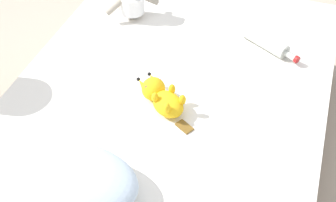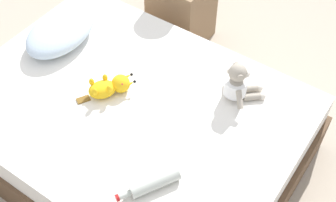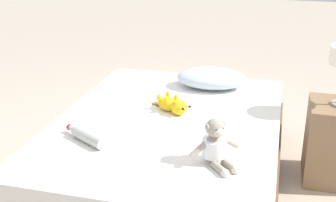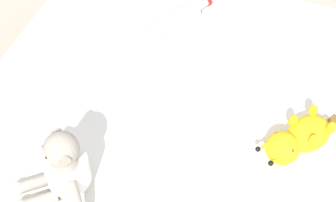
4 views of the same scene
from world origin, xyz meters
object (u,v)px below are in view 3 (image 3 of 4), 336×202
(bed, at_px, (168,153))
(plush_monkey, at_px, (216,145))
(plush_yellow_creature, at_px, (172,105))
(nightstand, at_px, (336,143))
(glass_bottle, at_px, (88,137))
(pillow, at_px, (212,78))

(bed, relative_size, plush_monkey, 7.19)
(plush_yellow_creature, bearing_deg, nightstand, 11.86)
(plush_monkey, distance_m, glass_bottle, 0.70)
(pillow, relative_size, plush_yellow_creature, 1.78)
(plush_monkey, height_order, glass_bottle, plush_monkey)
(nightstand, bearing_deg, plush_yellow_creature, -168.14)
(plush_yellow_creature, relative_size, glass_bottle, 1.02)
(glass_bottle, bearing_deg, pillow, 64.20)
(pillow, xyz_separation_m, plush_yellow_creature, (-0.16, -0.51, -0.02))
(bed, height_order, pillow, pillow)
(glass_bottle, height_order, nightstand, glass_bottle)
(pillow, bearing_deg, glass_bottle, -115.80)
(glass_bottle, distance_m, nightstand, 1.57)
(nightstand, bearing_deg, pillow, 161.18)
(pillow, xyz_separation_m, plush_monkey, (0.20, -1.08, 0.03))
(pillow, xyz_separation_m, glass_bottle, (-0.50, -1.04, -0.04))
(pillow, height_order, plush_yellow_creature, pillow)
(bed, distance_m, plush_monkey, 0.66)
(pillow, xyz_separation_m, nightstand, (0.87, -0.29, -0.26))
(bed, xyz_separation_m, glass_bottle, (-0.34, -0.41, 0.26))
(plush_yellow_creature, bearing_deg, pillow, 72.25)
(bed, xyz_separation_m, plush_yellow_creature, (-0.00, 0.12, 0.28))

